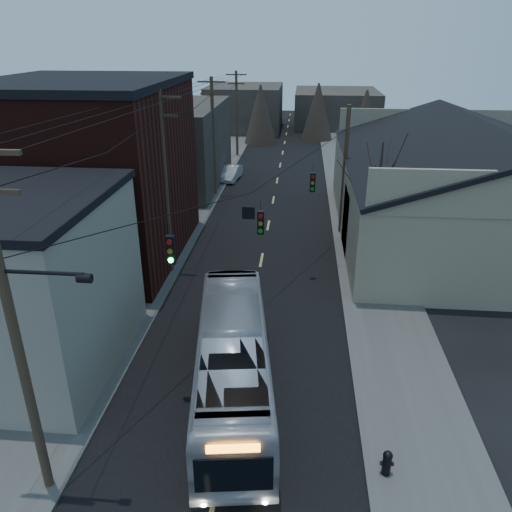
{
  "coord_description": "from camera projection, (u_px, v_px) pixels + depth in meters",
  "views": [
    {
      "loc": [
        2.17,
        -7.28,
        12.44
      ],
      "look_at": [
        0.23,
        13.87,
        3.0
      ],
      "focal_mm": 35.0,
      "sensor_mm": 36.0,
      "label": 1
    }
  ],
  "objects": [
    {
      "name": "road_surface",
      "position": [
        272.0,
        208.0,
        39.15
      ],
      "size": [
        9.0,
        110.0,
        0.02
      ],
      "primitive_type": "cube",
      "color": "black",
      "rests_on": "ground"
    },
    {
      "name": "warehouse",
      "position": [
        467.0,
        198.0,
        32.42
      ],
      "size": [
        16.16,
        20.6,
        7.73
      ],
      "color": "#7E715C",
      "rests_on": "ground"
    },
    {
      "name": "sidewalk_right",
      "position": [
        356.0,
        209.0,
        38.59
      ],
      "size": [
        4.0,
        110.0,
        0.12
      ],
      "primitive_type": "cube",
      "color": "#474744",
      "rests_on": "ground"
    },
    {
      "name": "sidewalk_left",
      "position": [
        190.0,
        205.0,
        39.67
      ],
      "size": [
        4.0,
        110.0,
        0.12
      ],
      "primitive_type": "cube",
      "color": "#474744",
      "rests_on": "ground"
    },
    {
      "name": "bare_tree",
      "position": [
        377.0,
        206.0,
        28.05
      ],
      "size": [
        0.4,
        0.4,
        7.2
      ],
      "primitive_type": "cone",
      "color": "black",
      "rests_on": "ground"
    },
    {
      "name": "parked_car",
      "position": [
        231.0,
        173.0,
        46.39
      ],
      "size": [
        1.81,
        4.08,
        1.3
      ],
      "primitive_type": "imported",
      "rotation": [
        0.0,
        0.0,
        -0.11
      ],
      "color": "#B6B9BE",
      "rests_on": "ground"
    },
    {
      "name": "building_far_left",
      "position": [
        245.0,
        108.0,
        70.28
      ],
      "size": [
        10.0,
        12.0,
        6.0
      ],
      "primitive_type": "cube",
      "color": "#322D28",
      "rests_on": "ground"
    },
    {
      "name": "building_left_far",
      "position": [
        169.0,
        145.0,
        43.98
      ],
      "size": [
        9.0,
        14.0,
        7.0
      ],
      "primitive_type": "cube",
      "color": "#322D28",
      "rests_on": "ground"
    },
    {
      "name": "building_clapboard",
      "position": [
        8.0,
        286.0,
        19.37
      ],
      "size": [
        8.0,
        8.0,
        7.0
      ],
      "primitive_type": "cube",
      "color": "gray",
      "rests_on": "ground"
    },
    {
      "name": "building_brick",
      "position": [
        90.0,
        175.0,
        28.86
      ],
      "size": [
        10.0,
        12.0,
        10.0
      ],
      "primitive_type": "cube",
      "color": "black",
      "rests_on": "ground"
    },
    {
      "name": "bus",
      "position": [
        233.0,
        360.0,
        18.32
      ],
      "size": [
        3.93,
        10.9,
        2.97
      ],
      "primitive_type": "imported",
      "rotation": [
        0.0,
        0.0,
        3.28
      ],
      "color": "#A6A9B2",
      "rests_on": "ground"
    },
    {
      "name": "utility_lines",
      "position": [
        219.0,
        162.0,
        32.07
      ],
      "size": [
        11.24,
        45.28,
        10.5
      ],
      "color": "#382B1E",
      "rests_on": "ground"
    },
    {
      "name": "building_far_right",
      "position": [
        336.0,
        108.0,
        73.95
      ],
      "size": [
        12.0,
        14.0,
        5.0
      ],
      "primitive_type": "cube",
      "color": "#322D28",
      "rests_on": "ground"
    },
    {
      "name": "fire_hydrant",
      "position": [
        387.0,
        462.0,
        15.11
      ],
      "size": [
        0.41,
        0.3,
        0.87
      ],
      "rotation": [
        0.0,
        0.0,
        0.04
      ],
      "color": "black",
      "rests_on": "sidewalk_right"
    }
  ]
}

